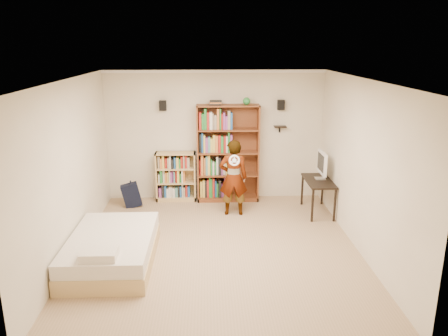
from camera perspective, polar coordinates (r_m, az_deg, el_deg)
The scene contains 14 objects.
ground at distance 7.20m, azimuth -0.76°, elevation -10.51°, with size 4.50×5.00×0.01m, color tan.
room_shell at distance 6.60m, azimuth -0.82°, elevation 3.30°, with size 4.52×5.02×2.71m.
crown_molding at distance 6.47m, azimuth -0.85°, elevation 11.18°, with size 4.50×5.00×0.06m.
speaker_left at distance 8.97m, azimuth -8.00°, elevation 8.08°, with size 0.14×0.12×0.20m, color black.
speaker_right at distance 9.05m, azimuth 7.46°, elevation 8.17°, with size 0.14×0.12×0.20m, color black.
wall_shelf at distance 9.13m, azimuth 7.35°, elevation 5.38°, with size 0.25×0.16×0.03m, color black.
tall_bookshelf at distance 9.04m, azimuth 0.51°, elevation 1.89°, with size 1.28×0.37×2.02m, color brown, non-canonical shape.
low_bookshelf at distance 9.22m, azimuth -6.30°, elevation -1.11°, with size 0.83×0.31×1.03m, color tan, non-canonical shape.
computer_desk at distance 8.72m, azimuth 12.15°, elevation -3.64°, with size 0.49×0.98×0.67m, color black, non-canonical shape.
imac at distance 8.63m, azimuth 12.53°, elevation 0.32°, with size 0.11×0.54×0.54m, color white, non-canonical shape.
daybed at distance 6.87m, azimuth -14.46°, elevation -9.80°, with size 1.23×1.90×0.56m, color white, non-canonical shape.
person at distance 8.33m, azimuth 1.22°, elevation -1.26°, with size 0.54×0.35×1.48m, color black.
wii_wheel at distance 7.95m, azimuth 1.36°, elevation 0.99°, with size 0.20×0.20×0.04m, color white.
navy_bag at distance 9.06m, azimuth -12.00°, elevation -3.44°, with size 0.37×0.24×0.50m, color black, non-canonical shape.
Camera 1 is at (-0.15, -6.44, 3.21)m, focal length 35.00 mm.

